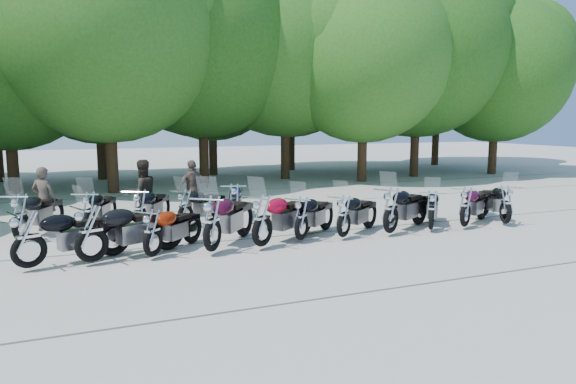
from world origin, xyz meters
name	(u,v)px	position (x,y,z in m)	size (l,w,h in m)	color
ground	(313,249)	(0.00, 0.00, 0.00)	(90.00, 90.00, 0.00)	#AAA399
tree_2	(5,57)	(-7.25, 12.84, 5.31)	(7.31, 7.31, 8.97)	#3A2614
tree_3	(106,29)	(-3.57, 11.24, 6.32)	(8.70, 8.70, 10.67)	#3A2614
tree_4	(201,35)	(0.54, 13.09, 6.64)	(9.13, 9.13, 11.20)	#3A2614
tree_5	(285,42)	(4.61, 13.20, 6.57)	(9.04, 9.04, 11.10)	#3A2614
tree_6	(364,55)	(7.55, 10.82, 5.81)	(8.00, 8.00, 9.82)	#3A2614
tree_7	(418,49)	(11.20, 11.78, 6.39)	(8.79, 8.79, 10.79)	#3A2614
tree_8	(497,70)	(15.83, 11.20, 5.47)	(7.53, 7.53, 9.25)	#3A2614
tree_11	(97,65)	(-3.76, 16.43, 5.49)	(7.56, 7.56, 9.28)	#3A2614
tree_12	(211,65)	(1.80, 16.47, 5.72)	(7.88, 7.88, 9.67)	#3A2614
tree_13	(291,64)	(6.69, 17.47, 6.04)	(8.31, 8.31, 10.20)	#3A2614
tree_14	(364,68)	(10.68, 16.09, 5.83)	(8.02, 8.02, 9.84)	#3A2614
tree_15	(439,54)	(16.61, 17.02, 7.03)	(9.67, 9.67, 11.86)	#3A2614
motorcycle_0	(28,238)	(-5.75, 0.49, 0.66)	(0.71, 2.33, 1.32)	black
motorcycle_1	(91,232)	(-4.63, 0.48, 0.68)	(0.74, 2.42, 1.37)	black
motorcycle_2	(153,231)	(-3.44, 0.50, 0.59)	(0.64, 2.09, 1.18)	maroon
motorcycle_3	(212,222)	(-2.21, 0.37, 0.72)	(0.78, 2.56, 1.44)	#37071D
motorcycle_4	(262,219)	(-1.07, 0.40, 0.69)	(0.75, 2.46, 1.39)	maroon
motorcycle_5	(301,217)	(0.00, 0.67, 0.62)	(0.67, 2.19, 1.24)	black
motorcycle_6	(344,215)	(1.08, 0.56, 0.61)	(0.66, 2.17, 1.22)	black
motorcycle_7	(391,209)	(2.36, 0.49, 0.69)	(0.74, 2.43, 1.37)	black
motorcycle_8	(432,209)	(3.59, 0.48, 0.61)	(0.65, 2.14, 1.21)	black
motorcycle_9	(466,206)	(4.65, 0.43, 0.63)	(0.68, 2.24, 1.27)	#36071F
motorcycle_10	(506,203)	(5.96, 0.34, 0.63)	(0.68, 2.22, 1.26)	black
motorcycle_11	(20,215)	(-6.13, 3.11, 0.66)	(0.71, 2.34, 1.32)	black
motorcycle_12	(89,211)	(-4.61, 3.37, 0.62)	(0.67, 2.21, 1.25)	black
motorcycle_13	(140,209)	(-3.41, 3.11, 0.64)	(0.69, 2.27, 1.28)	black
motorcycle_14	(185,207)	(-2.23, 3.28, 0.59)	(0.64, 2.10, 1.19)	black
motorcycle_15	(234,202)	(-0.86, 3.34, 0.64)	(0.69, 2.27, 1.28)	black
rider_0	(44,199)	(-5.68, 4.37, 0.85)	(0.62, 0.40, 1.69)	#4D4037
rider_1	(142,193)	(-3.24, 4.01, 0.91)	(0.89, 0.69, 1.83)	black
rider_2	(193,189)	(-1.70, 4.80, 0.86)	(1.01, 0.42, 1.72)	brown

